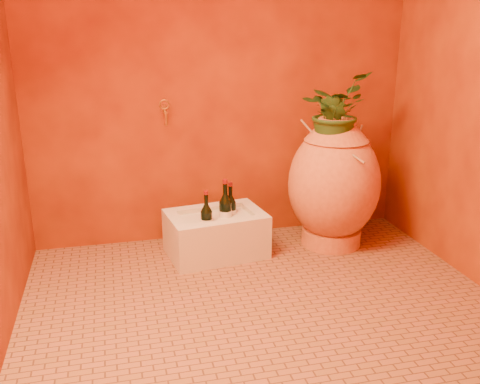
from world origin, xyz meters
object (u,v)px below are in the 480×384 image
object	(u,v)px
amphora	(334,183)
wall_tap	(165,111)
wine_bottle_b	(230,211)
wine_bottle_a	(207,221)
wine_bottle_c	(225,213)
stone_basin	(216,235)

from	to	relation	value
amphora	wall_tap	world-z (taller)	wall_tap
amphora	wine_bottle_b	distance (m)	0.70
wine_bottle_a	wine_bottle_c	bearing A→B (deg)	31.28
wine_bottle_c	wall_tap	bearing A→B (deg)	142.66
stone_basin	wine_bottle_a	bearing A→B (deg)	-133.03
wall_tap	amphora	bearing A→B (deg)	-14.58
amphora	wine_bottle_a	bearing A→B (deg)	-175.93
wall_tap	wine_bottle_c	bearing A→B (deg)	-37.34
wine_bottle_c	wall_tap	distance (m)	0.74
wine_bottle_b	wine_bottle_c	world-z (taller)	wine_bottle_c
wine_bottle_b	stone_basin	bearing A→B (deg)	-153.16
stone_basin	wine_bottle_a	world-z (taller)	wine_bottle_a
amphora	stone_basin	bearing A→B (deg)	178.79
amphora	wine_bottle_a	size ratio (longest dim) A/B	2.81
stone_basin	wine_bottle_a	xyz separation A→B (m)	(-0.07, -0.08, 0.13)
stone_basin	wine_bottle_b	bearing A→B (deg)	26.84
stone_basin	wine_bottle_b	size ratio (longest dim) A/B	2.13
wine_bottle_b	amphora	bearing A→B (deg)	-6.04
stone_basin	wine_bottle_c	world-z (taller)	wine_bottle_c
stone_basin	wine_bottle_c	xyz separation A→B (m)	(0.06, 0.01, 0.14)
stone_basin	wall_tap	world-z (taller)	wall_tap
stone_basin	wine_bottle_b	world-z (taller)	wine_bottle_b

